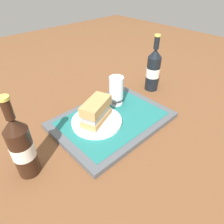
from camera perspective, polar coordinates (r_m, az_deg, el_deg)
ground_plane at (r=0.80m, az=0.00°, el=-2.87°), size 3.00×3.00×0.00m
tray at (r=0.80m, az=0.00°, el=-2.31°), size 0.44×0.32×0.02m
placemat at (r=0.79m, az=0.00°, el=-1.71°), size 0.38×0.27×0.00m
plate at (r=0.77m, az=-4.34°, el=-2.67°), size 0.19×0.19×0.01m
sandwich at (r=0.74m, az=-4.39°, el=0.51°), size 0.14×0.11×0.08m
beer_glass at (r=0.84m, az=1.21°, el=6.28°), size 0.06×0.06×0.12m
beer_bottle at (r=1.00m, az=11.60°, el=11.70°), size 0.07×0.07×0.27m
second_bottle at (r=0.61m, az=-24.08°, el=-9.19°), size 0.07×0.07×0.27m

